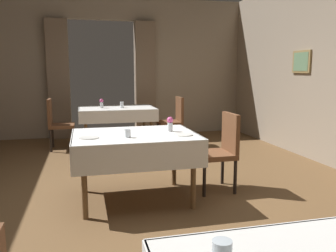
# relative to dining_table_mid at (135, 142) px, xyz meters

# --- Properties ---
(ground) EXTENTS (10.08, 10.08, 0.00)m
(ground) POSITION_rel_dining_table_mid_xyz_m (-0.10, -0.13, -0.66)
(ground) COLOR brown
(wall_back) EXTENTS (6.40, 0.27, 3.00)m
(wall_back) POSITION_rel_dining_table_mid_xyz_m (-0.10, 4.05, 0.86)
(wall_back) COLOR gray
(wall_back) RESTS_ON ground
(dining_table_mid) EXTENTS (1.33, 1.02, 0.75)m
(dining_table_mid) POSITION_rel_dining_table_mid_xyz_m (0.00, 0.00, 0.00)
(dining_table_mid) COLOR brown
(dining_table_mid) RESTS_ON ground
(dining_table_far) EXTENTS (1.40, 1.00, 0.75)m
(dining_table_far) POSITION_rel_dining_table_mid_xyz_m (0.07, 2.82, 0.01)
(dining_table_far) COLOR brown
(dining_table_far) RESTS_ON ground
(chair_mid_right) EXTENTS (0.44, 0.44, 0.93)m
(chair_mid_right) POSITION_rel_dining_table_mid_xyz_m (1.05, 0.10, -0.14)
(chair_mid_right) COLOR black
(chair_mid_right) RESTS_ON ground
(chair_far_right) EXTENTS (0.44, 0.44, 0.93)m
(chair_far_right) POSITION_rel_dining_table_mid_xyz_m (1.16, 2.74, -0.14)
(chair_far_right) COLOR black
(chair_far_right) RESTS_ON ground
(chair_far_left) EXTENTS (0.44, 0.44, 0.93)m
(chair_far_left) POSITION_rel_dining_table_mid_xyz_m (-1.01, 2.83, -0.14)
(chair_far_left) COLOR black
(chair_far_left) RESTS_ON ground
(flower_vase_mid) EXTENTS (0.07, 0.07, 0.17)m
(flower_vase_mid) POSITION_rel_dining_table_mid_xyz_m (0.41, 0.05, 0.18)
(flower_vase_mid) COLOR silver
(flower_vase_mid) RESTS_ON dining_table_mid
(glass_mid_b) EXTENTS (0.06, 0.06, 0.09)m
(glass_mid_b) POSITION_rel_dining_table_mid_xyz_m (-0.10, -0.20, 0.14)
(glass_mid_b) COLOR silver
(glass_mid_b) RESTS_ON dining_table_mid
(plate_mid_c) EXTENTS (0.21, 0.21, 0.01)m
(plate_mid_c) POSITION_rel_dining_table_mid_xyz_m (-0.49, -0.14, 0.10)
(plate_mid_c) COLOR white
(plate_mid_c) RESTS_ON dining_table_mid
(plate_mid_d) EXTENTS (0.21, 0.21, 0.01)m
(plate_mid_d) POSITION_rel_dining_table_mid_xyz_m (0.49, -0.21, 0.10)
(plate_mid_d) COLOR white
(plate_mid_d) RESTS_ON dining_table_mid
(flower_vase_far) EXTENTS (0.07, 0.07, 0.17)m
(flower_vase_far) POSITION_rel_dining_table_mid_xyz_m (-0.21, 2.79, 0.19)
(flower_vase_far) COLOR silver
(flower_vase_far) RESTS_ON dining_table_far
(glass_far_b) EXTENTS (0.07, 0.07, 0.12)m
(glass_far_b) POSITION_rel_dining_table_mid_xyz_m (0.16, 2.71, 0.15)
(glass_far_b) COLOR silver
(glass_far_b) RESTS_ON dining_table_far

